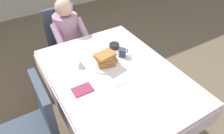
{
  "coord_description": "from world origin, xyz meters",
  "views": [
    {
      "loc": [
        -0.77,
        -1.23,
        2.01
      ],
      "look_at": [
        -0.01,
        0.05,
        0.79
      ],
      "focal_mm": 33.42,
      "sensor_mm": 36.0,
      "label": 1
    }
  ],
  "objects_px": {
    "plate_breakfast": "(106,64)",
    "syrup_pitcher": "(80,64)",
    "cup_coffee": "(122,53)",
    "bowl_butter": "(114,46)",
    "chair_left_side": "(37,124)",
    "knife_right_of_plate": "(123,60)",
    "chair_diner": "(65,38)",
    "dining_table_main": "(115,81)",
    "fork_left_of_plate": "(89,73)",
    "diner_person": "(68,34)",
    "breakfast_stack": "(105,59)",
    "spoon_near_edge": "(121,84)"
  },
  "relations": [
    {
      "from": "diner_person",
      "to": "bowl_butter",
      "type": "distance_m",
      "value": 0.71
    },
    {
      "from": "chair_left_side",
      "to": "syrup_pitcher",
      "type": "distance_m",
      "value": 0.64
    },
    {
      "from": "knife_right_of_plate",
      "to": "breakfast_stack",
      "type": "bearing_deg",
      "value": 84.13
    },
    {
      "from": "diner_person",
      "to": "plate_breakfast",
      "type": "relative_size",
      "value": 4.0
    },
    {
      "from": "chair_diner",
      "to": "bowl_butter",
      "type": "height_order",
      "value": "chair_diner"
    },
    {
      "from": "plate_breakfast",
      "to": "syrup_pitcher",
      "type": "xyz_separation_m",
      "value": [
        -0.22,
        0.09,
        0.03
      ]
    },
    {
      "from": "fork_left_of_plate",
      "to": "knife_right_of_plate",
      "type": "relative_size",
      "value": 0.9
    },
    {
      "from": "bowl_butter",
      "to": "plate_breakfast",
      "type": "bearing_deg",
      "value": -136.65
    },
    {
      "from": "bowl_butter",
      "to": "syrup_pitcher",
      "type": "height_order",
      "value": "syrup_pitcher"
    },
    {
      "from": "chair_diner",
      "to": "cup_coffee",
      "type": "distance_m",
      "value": 1.04
    },
    {
      "from": "bowl_butter",
      "to": "fork_left_of_plate",
      "type": "height_order",
      "value": "bowl_butter"
    },
    {
      "from": "chair_left_side",
      "to": "knife_right_of_plate",
      "type": "distance_m",
      "value": 0.98
    },
    {
      "from": "chair_diner",
      "to": "syrup_pitcher",
      "type": "distance_m",
      "value": 0.97
    },
    {
      "from": "cup_coffee",
      "to": "knife_right_of_plate",
      "type": "height_order",
      "value": "cup_coffee"
    },
    {
      "from": "plate_breakfast",
      "to": "bowl_butter",
      "type": "height_order",
      "value": "bowl_butter"
    },
    {
      "from": "chair_left_side",
      "to": "breakfast_stack",
      "type": "relative_size",
      "value": 4.14
    },
    {
      "from": "spoon_near_edge",
      "to": "diner_person",
      "type": "bearing_deg",
      "value": 78.37
    },
    {
      "from": "dining_table_main",
      "to": "fork_left_of_plate",
      "type": "relative_size",
      "value": 8.47
    },
    {
      "from": "chair_diner",
      "to": "knife_right_of_plate",
      "type": "distance_m",
      "value": 1.08
    },
    {
      "from": "plate_breakfast",
      "to": "cup_coffee",
      "type": "distance_m",
      "value": 0.22
    },
    {
      "from": "bowl_butter",
      "to": "chair_left_side",
      "type": "bearing_deg",
      "value": -159.33
    },
    {
      "from": "breakfast_stack",
      "to": "knife_right_of_plate",
      "type": "bearing_deg",
      "value": -5.58
    },
    {
      "from": "plate_breakfast",
      "to": "syrup_pitcher",
      "type": "distance_m",
      "value": 0.24
    },
    {
      "from": "breakfast_stack",
      "to": "fork_left_of_plate",
      "type": "distance_m",
      "value": 0.2
    },
    {
      "from": "syrup_pitcher",
      "to": "fork_left_of_plate",
      "type": "xyz_separation_m",
      "value": [
        0.03,
        -0.11,
        -0.04
      ]
    },
    {
      "from": "cup_coffee",
      "to": "spoon_near_edge",
      "type": "height_order",
      "value": "cup_coffee"
    },
    {
      "from": "breakfast_stack",
      "to": "spoon_near_edge",
      "type": "distance_m",
      "value": 0.31
    },
    {
      "from": "knife_right_of_plate",
      "to": "chair_left_side",
      "type": "bearing_deg",
      "value": 97.86
    },
    {
      "from": "fork_left_of_plate",
      "to": "plate_breakfast",
      "type": "bearing_deg",
      "value": -78.18
    },
    {
      "from": "chair_diner",
      "to": "chair_left_side",
      "type": "relative_size",
      "value": 1.0
    },
    {
      "from": "diner_person",
      "to": "cup_coffee",
      "type": "xyz_separation_m",
      "value": [
        0.27,
        -0.82,
        0.11
      ]
    },
    {
      "from": "chair_left_side",
      "to": "spoon_near_edge",
      "type": "distance_m",
      "value": 0.78
    },
    {
      "from": "plate_breakfast",
      "to": "bowl_butter",
      "type": "distance_m",
      "value": 0.32
    },
    {
      "from": "chair_left_side",
      "to": "knife_right_of_plate",
      "type": "bearing_deg",
      "value": -81.86
    },
    {
      "from": "fork_left_of_plate",
      "to": "spoon_near_edge",
      "type": "distance_m",
      "value": 0.33
    },
    {
      "from": "cup_coffee",
      "to": "chair_left_side",
      "type": "bearing_deg",
      "value": -168.55
    },
    {
      "from": "breakfast_stack",
      "to": "fork_left_of_plate",
      "type": "xyz_separation_m",
      "value": [
        -0.19,
        -0.02,
        -0.08
      ]
    },
    {
      "from": "chair_left_side",
      "to": "dining_table_main",
      "type": "bearing_deg",
      "value": -90.0
    },
    {
      "from": "plate_breakfast",
      "to": "knife_right_of_plate",
      "type": "bearing_deg",
      "value": -6.01
    },
    {
      "from": "cup_coffee",
      "to": "breakfast_stack",
      "type": "bearing_deg",
      "value": -168.89
    },
    {
      "from": "diner_person",
      "to": "syrup_pitcher",
      "type": "xyz_separation_m",
      "value": [
        -0.17,
        -0.76,
        0.11
      ]
    },
    {
      "from": "bowl_butter",
      "to": "dining_table_main",
      "type": "bearing_deg",
      "value": -120.22
    },
    {
      "from": "chair_left_side",
      "to": "plate_breakfast",
      "type": "xyz_separation_m",
      "value": [
        0.76,
        0.16,
        0.22
      ]
    },
    {
      "from": "knife_right_of_plate",
      "to": "spoon_near_edge",
      "type": "relative_size",
      "value": 1.33
    },
    {
      "from": "diner_person",
      "to": "bowl_butter",
      "type": "height_order",
      "value": "diner_person"
    },
    {
      "from": "knife_right_of_plate",
      "to": "spoon_near_edge",
      "type": "distance_m",
      "value": 0.35
    },
    {
      "from": "spoon_near_edge",
      "to": "chair_diner",
      "type": "bearing_deg",
      "value": 78.15
    },
    {
      "from": "diner_person",
      "to": "cup_coffee",
      "type": "relative_size",
      "value": 9.91
    },
    {
      "from": "plate_breakfast",
      "to": "breakfast_stack",
      "type": "bearing_deg",
      "value": -149.96
    },
    {
      "from": "chair_diner",
      "to": "fork_left_of_plate",
      "type": "bearing_deg",
      "value": 82.6
    }
  ]
}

